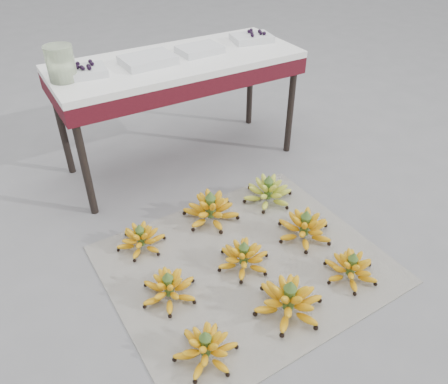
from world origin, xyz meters
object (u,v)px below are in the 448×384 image
tray_left (148,60)px  bunch_front_left (206,348)px  glass_jar (61,63)px  bunch_front_right (351,268)px  bunch_back_right (268,192)px  tray_far_left (83,72)px  tray_far_right (252,38)px  bunch_back_left (141,239)px  bunch_mid_left (169,288)px  bunch_front_center (289,301)px  bunch_mid_right (305,228)px  tray_right (200,49)px  bunch_back_center (211,209)px  newspaper_mat (246,264)px  bunch_mid_center (244,257)px  vendor_table (178,71)px

tray_left → bunch_front_left: bearing=-106.0°
glass_jar → bunch_front_right: bearing=-56.9°
bunch_back_right → tray_far_left: size_ratio=1.46×
tray_far_right → bunch_back_left: bearing=-147.8°
bunch_front_right → tray_far_right: size_ratio=1.17×
bunch_mid_left → tray_far_right: tray_far_right is taller
bunch_mid_left → glass_jar: bearing=90.3°
bunch_back_left → glass_jar: glass_jar is taller
bunch_front_center → bunch_back_right: size_ratio=1.06×
tray_far_left → bunch_mid_right: bearing=-53.5°
bunch_back_left → bunch_front_right: bearing=-21.5°
bunch_mid_right → glass_jar: glass_jar is taller
bunch_back_right → tray_right: size_ratio=1.47×
tray_far_left → tray_left: size_ratio=0.87×
bunch_back_center → tray_far_right: size_ratio=1.37×
bunch_front_right → bunch_back_center: size_ratio=0.85×
bunch_front_right → bunch_mid_left: (-0.77, 0.31, 0.00)m
newspaper_mat → tray_far_left: 1.27m
tray_left → glass_jar: size_ratio=1.68×
bunch_mid_center → tray_far_right: bearing=75.5°
bunch_mid_left → bunch_front_left: bearing=-94.4°
bunch_front_left → tray_far_left: (0.03, 1.34, 0.64)m
glass_jar → bunch_back_right: bearing=-36.2°
tray_far_left → tray_right: size_ratio=1.01×
bunch_front_left → glass_jar: size_ratio=1.86×
bunch_back_left → bunch_mid_center: bearing=-24.6°
bunch_mid_center → tray_far_right: tray_far_right is taller
bunch_back_left → glass_jar: 0.94m
bunch_back_center → vendor_table: size_ratio=0.25×
bunch_front_right → glass_jar: (-0.84, 1.29, 0.71)m
bunch_back_center → bunch_front_center: bearing=-104.9°
newspaper_mat → tray_far_left: (-0.37, 1.00, 0.69)m
bunch_back_right → glass_jar: 1.26m
newspaper_mat → bunch_front_center: (0.00, -0.32, 0.06)m
tray_right → tray_far_right: size_ratio=0.95×
bunch_mid_center → tray_right: (0.32, 1.01, 0.64)m
newspaper_mat → tray_far_right: tray_far_right is taller
vendor_table → tray_left: 0.20m
newspaper_mat → bunch_front_right: (0.37, -0.31, 0.05)m
tray_far_left → tray_far_right: tray_far_right is taller
bunch_front_center → tray_far_right: bearing=41.7°
tray_far_left → bunch_front_center: bearing=-74.2°
bunch_mid_right → bunch_front_left: bearing=-133.5°
newspaper_mat → tray_right: size_ratio=5.03×
bunch_front_center → bunch_back_left: bearing=97.8°
bunch_mid_center → vendor_table: 1.15m
bunch_mid_center → tray_left: bearing=109.8°
tray_left → newspaper_mat: bearing=-88.8°
bunch_mid_left → bunch_back_right: 0.85m
newspaper_mat → tray_right: 1.26m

